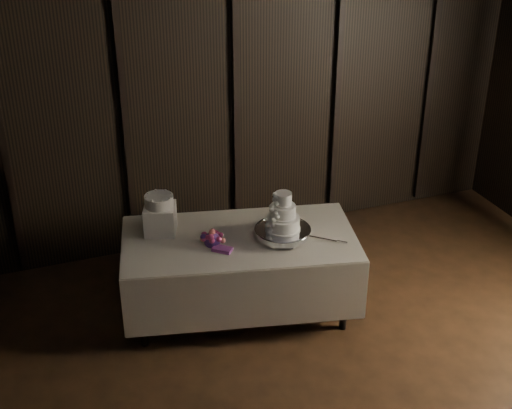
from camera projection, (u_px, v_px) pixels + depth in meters
The scene contains 8 objects.
room at pixel (431, 289), 4.07m from camera, with size 6.08×7.08×3.08m.
display_table at pixel (240, 271), 6.22m from camera, with size 2.17×1.45×0.76m.
cake_stand at pixel (283, 233), 6.03m from camera, with size 0.48×0.48×0.09m, color silver.
wedding_cake at pixel (281, 216), 5.93m from camera, with size 0.33×0.28×0.34m.
bouquet at pixel (212, 239), 5.92m from camera, with size 0.26×0.36×0.17m, color #C5506D, non-canonical shape.
box_pedestal at pixel (160, 219), 6.09m from camera, with size 0.26×0.26×0.25m, color white.
small_cake at pixel (159, 201), 6.01m from camera, with size 0.25×0.25×0.10m, color white.
cake_knife at pixel (321, 238), 6.04m from camera, with size 0.37×0.02×0.01m, color silver.
Camera 1 is at (-2.11, -2.83, 3.81)m, focal length 50.00 mm.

